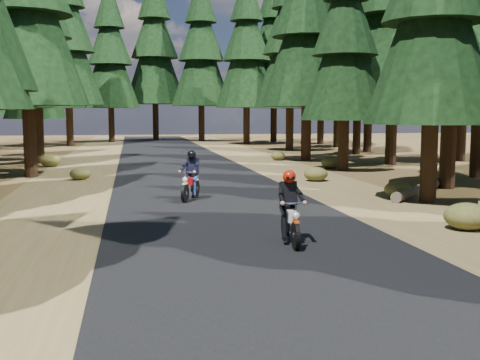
% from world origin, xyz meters
% --- Properties ---
extents(ground, '(120.00, 120.00, 0.00)m').
position_xyz_m(ground, '(0.00, 0.00, 0.00)').
color(ground, '#49361A').
rests_on(ground, ground).
extents(road, '(6.00, 100.00, 0.01)m').
position_xyz_m(road, '(0.00, 5.00, 0.01)').
color(road, black).
rests_on(road, ground).
extents(shoulder_l, '(3.20, 100.00, 0.01)m').
position_xyz_m(shoulder_l, '(-4.60, 5.00, 0.00)').
color(shoulder_l, brown).
rests_on(shoulder_l, ground).
extents(shoulder_r, '(3.20, 100.00, 0.01)m').
position_xyz_m(shoulder_r, '(4.60, 5.00, 0.00)').
color(shoulder_r, brown).
rests_on(shoulder_r, ground).
extents(pine_forest, '(34.59, 55.08, 16.32)m').
position_xyz_m(pine_forest, '(-0.02, 21.05, 7.89)').
color(pine_forest, black).
rests_on(pine_forest, ground).
extents(log_near, '(4.33, 4.61, 0.32)m').
position_xyz_m(log_near, '(7.11, 6.66, 0.16)').
color(log_near, '#4C4233').
rests_on(log_near, ground).
extents(understory_shrubs, '(14.78, 31.24, 0.62)m').
position_xyz_m(understory_shrubs, '(0.42, 6.24, 0.28)').
color(understory_shrubs, '#474C1E').
rests_on(understory_shrubs, ground).
extents(rider_lead, '(0.59, 1.65, 1.44)m').
position_xyz_m(rider_lead, '(0.69, -0.21, 0.49)').
color(rider_lead, silver).
rests_on(rider_lead, road).
extents(rider_follow, '(1.10, 1.71, 1.47)m').
position_xyz_m(rider_follow, '(-0.65, 6.10, 0.50)').
color(rider_follow, '#A20A0D').
rests_on(rider_follow, road).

